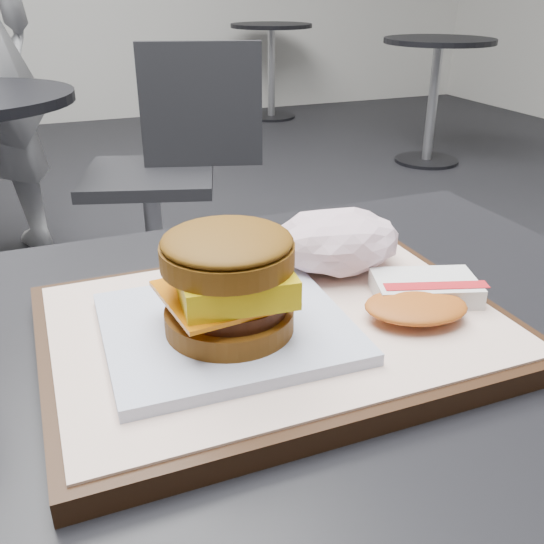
% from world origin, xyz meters
% --- Properties ---
extents(customer_table, '(0.80, 0.60, 0.77)m').
position_xyz_m(customer_table, '(0.00, 0.00, 0.58)').
color(customer_table, '#A5A5AA').
rests_on(customer_table, ground).
extents(serving_tray, '(0.38, 0.28, 0.02)m').
position_xyz_m(serving_tray, '(0.02, 0.01, 0.78)').
color(serving_tray, black).
rests_on(serving_tray, customer_table).
extents(breakfast_sandwich, '(0.19, 0.18, 0.09)m').
position_xyz_m(breakfast_sandwich, '(-0.03, 0.00, 0.83)').
color(breakfast_sandwich, white).
rests_on(breakfast_sandwich, serving_tray).
extents(hash_brown, '(0.13, 0.11, 0.02)m').
position_xyz_m(hash_brown, '(0.14, -0.01, 0.80)').
color(hash_brown, silver).
rests_on(hash_brown, serving_tray).
extents(crumpled_wrapper, '(0.13, 0.10, 0.06)m').
position_xyz_m(crumpled_wrapper, '(0.11, 0.08, 0.82)').
color(crumpled_wrapper, silver).
rests_on(crumpled_wrapper, serving_tray).
extents(neighbor_chair, '(0.65, 0.53, 0.88)m').
position_xyz_m(neighbor_chair, '(0.26, 1.58, 0.51)').
color(neighbor_chair, '#99989D').
rests_on(neighbor_chair, ground).
extents(bg_table_near, '(0.66, 0.66, 0.75)m').
position_xyz_m(bg_table_near, '(2.20, 2.80, 0.56)').
color(bg_table_near, black).
rests_on(bg_table_near, ground).
extents(bg_table_far, '(0.66, 0.66, 0.75)m').
position_xyz_m(bg_table_far, '(1.80, 4.50, 0.56)').
color(bg_table_far, black).
rests_on(bg_table_far, ground).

